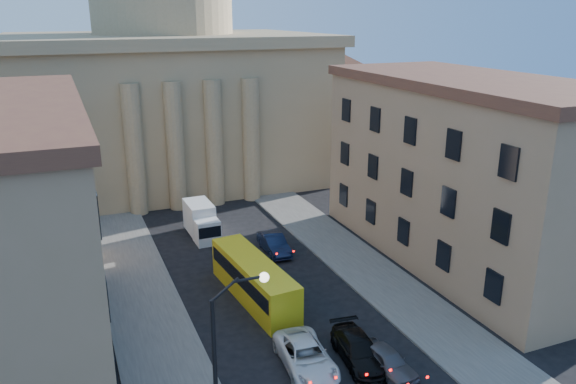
% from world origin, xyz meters
% --- Properties ---
extents(sidewalk_left, '(5.00, 60.00, 0.15)m').
position_xyz_m(sidewalk_left, '(-8.50, 18.00, 0.07)').
color(sidewalk_left, '#53504C').
rests_on(sidewalk_left, ground).
extents(sidewalk_right, '(5.00, 60.00, 0.15)m').
position_xyz_m(sidewalk_right, '(8.50, 18.00, 0.07)').
color(sidewalk_right, '#53504C').
rests_on(sidewalk_right, ground).
extents(church, '(68.02, 28.76, 36.60)m').
position_xyz_m(church, '(0.00, 55.47, 11.88)').
color(church, '#8E7B57').
rests_on(church, ground).
extents(building_right, '(11.60, 26.60, 14.70)m').
position_xyz_m(building_right, '(17.00, 22.00, 7.42)').
color(building_right, '#9B785B').
rests_on(building_right, ground).
extents(street_lamp, '(2.62, 0.44, 8.83)m').
position_xyz_m(street_lamp, '(-6.97, 8.00, 5.29)').
color(street_lamp, black).
rests_on(street_lamp, ground).
extents(car_left_mid, '(3.04, 5.78, 1.55)m').
position_xyz_m(car_left_mid, '(-1.11, 12.62, 0.78)').
color(car_left_mid, white).
rests_on(car_left_mid, ground).
extents(car_right_mid, '(2.68, 5.41, 1.51)m').
position_xyz_m(car_right_mid, '(1.99, 12.05, 0.75)').
color(car_right_mid, black).
rests_on(car_right_mid, ground).
extents(car_right_far, '(2.15, 4.38, 1.44)m').
position_xyz_m(car_right_far, '(2.97, 10.58, 0.72)').
color(car_right_far, '#4D4D52').
rests_on(car_right_far, ground).
extents(car_right_distant, '(1.82, 4.80, 1.56)m').
position_xyz_m(car_right_distant, '(3.06, 28.48, 0.78)').
color(car_right_distant, black).
rests_on(car_right_distant, ground).
extents(city_bus, '(3.25, 10.40, 2.88)m').
position_xyz_m(city_bus, '(-1.13, 21.51, 1.55)').
color(city_bus, gold).
rests_on(city_bus, ground).
extents(box_truck, '(2.22, 5.42, 2.95)m').
position_xyz_m(box_truck, '(-1.66, 34.38, 1.40)').
color(box_truck, silver).
rests_on(box_truck, ground).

